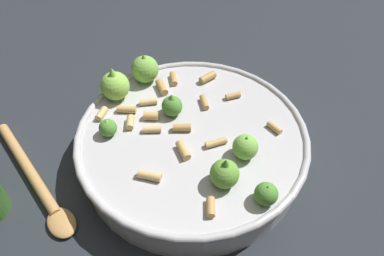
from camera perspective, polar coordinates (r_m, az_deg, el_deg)
The scene contains 3 objects.
ground_plane at distance 0.56m, azimuth -0.00°, elevation -4.65°, with size 2.40×2.40×0.00m, color #23282D.
cooking_pan at distance 0.54m, azimuth -0.24°, elevation -2.15°, with size 0.35×0.35×0.12m.
wooden_spoon at distance 0.57m, azimuth -24.02°, elevation -7.97°, with size 0.16×0.23×0.02m.
Camera 1 is at (-0.33, -0.11, 0.44)m, focal length 32.77 mm.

